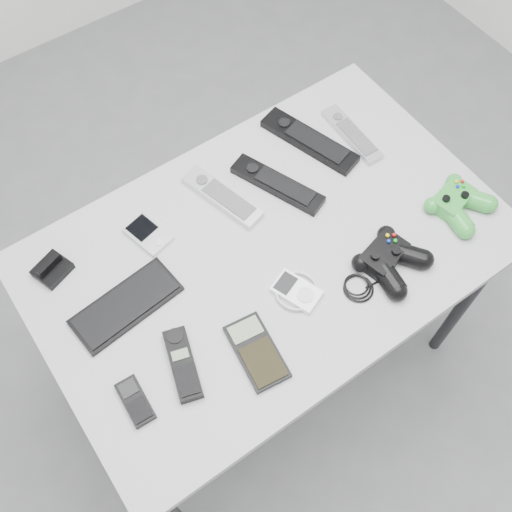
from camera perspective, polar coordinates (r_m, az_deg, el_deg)
floor at (r=1.96m, az=-0.49°, el=-10.46°), size 3.50×3.50×0.00m
desk at (r=1.39m, az=1.19°, el=-0.48°), size 1.05×0.67×0.70m
pda_keyboard at (r=1.29m, az=-12.27°, el=-4.56°), size 0.24×0.12×0.01m
dock_bracket at (r=1.36m, az=-18.94°, el=-1.03°), size 0.09×0.08×0.04m
pda at (r=1.37m, az=-10.22°, el=2.07°), size 0.09×0.11×0.02m
remote_silver_a at (r=1.40m, az=-3.24°, el=5.69°), size 0.10×0.22×0.02m
remote_black_a at (r=1.42m, az=2.05°, el=6.88°), size 0.14×0.24×0.02m
remote_black_b at (r=1.50m, az=5.11°, el=10.92°), size 0.14×0.26×0.02m
remote_silver_b at (r=1.53m, az=9.10°, el=11.42°), size 0.05×0.20×0.02m
mobile_phone at (r=1.22m, az=-11.43°, el=-13.39°), size 0.05×0.10×0.02m
cordless_handset at (r=1.22m, az=-7.00°, el=-10.17°), size 0.09×0.16×0.02m
calculator at (r=1.22m, az=0.07°, el=-9.08°), size 0.10×0.16×0.02m
mp3_player at (r=1.28m, az=3.88°, el=-3.34°), size 0.12×0.13×0.02m
controller_black at (r=1.33m, az=12.59°, el=-0.23°), size 0.28×0.21×0.05m
controller_green at (r=1.45m, az=18.68°, el=4.89°), size 0.16×0.17×0.05m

